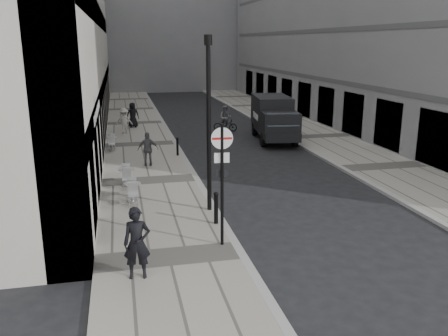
{
  "coord_description": "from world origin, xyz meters",
  "views": [
    {
      "loc": [
        -3.11,
        -9.29,
        5.81
      ],
      "look_at": [
        0.48,
        6.9,
        1.4
      ],
      "focal_mm": 38.0,
      "sensor_mm": 36.0,
      "label": 1
    }
  ],
  "objects_px": {
    "sign_post": "(222,169)",
    "cyclist": "(225,121)",
    "walking_man": "(137,243)",
    "panel_van": "(274,116)",
    "lamppost": "(209,116)"
  },
  "relations": [
    {
      "from": "walking_man",
      "to": "lamppost",
      "type": "relative_size",
      "value": 0.31
    },
    {
      "from": "walking_man",
      "to": "panel_van",
      "type": "distance_m",
      "value": 18.55
    },
    {
      "from": "walking_man",
      "to": "panel_van",
      "type": "bearing_deg",
      "value": 64.6
    },
    {
      "from": "walking_man",
      "to": "sign_post",
      "type": "xyz_separation_m",
      "value": [
        2.47,
        1.49,
        1.36
      ]
    },
    {
      "from": "walking_man",
      "to": "lamppost",
      "type": "xyz_separation_m",
      "value": [
        2.67,
        4.5,
        2.38
      ]
    },
    {
      "from": "cyclist",
      "to": "lamppost",
      "type": "bearing_deg",
      "value": -80.69
    },
    {
      "from": "walking_man",
      "to": "lamppost",
      "type": "height_order",
      "value": "lamppost"
    },
    {
      "from": "panel_van",
      "to": "cyclist",
      "type": "height_order",
      "value": "panel_van"
    },
    {
      "from": "walking_man",
      "to": "lamppost",
      "type": "distance_m",
      "value": 5.75
    },
    {
      "from": "sign_post",
      "to": "cyclist",
      "type": "xyz_separation_m",
      "value": [
        4.22,
        18.34,
        -1.72
      ]
    },
    {
      "from": "sign_post",
      "to": "cyclist",
      "type": "distance_m",
      "value": 18.9
    },
    {
      "from": "walking_man",
      "to": "sign_post",
      "type": "distance_m",
      "value": 3.19
    },
    {
      "from": "walking_man",
      "to": "panel_van",
      "type": "xyz_separation_m",
      "value": [
        8.89,
        16.27,
        0.44
      ]
    },
    {
      "from": "walking_man",
      "to": "panel_van",
      "type": "relative_size",
      "value": 0.32
    },
    {
      "from": "lamppost",
      "to": "cyclist",
      "type": "height_order",
      "value": "lamppost"
    }
  ]
}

